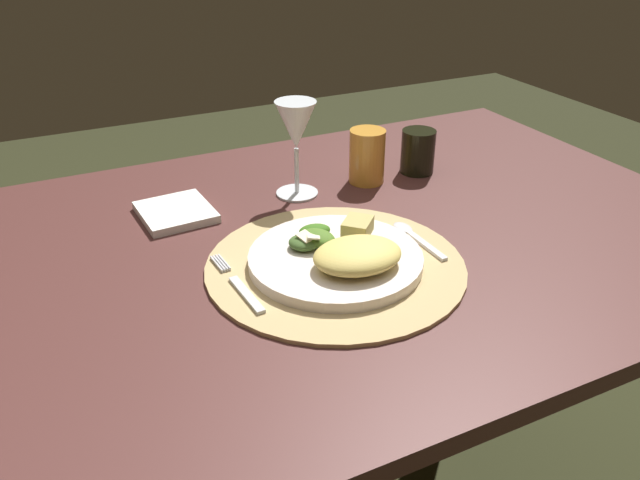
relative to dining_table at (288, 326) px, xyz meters
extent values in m
cube|color=#4C2824|center=(0.00, 0.00, 0.14)|extent=(1.43, 0.85, 0.03)
cylinder|color=#4C2C25|center=(0.63, 0.35, -0.24)|extent=(0.08, 0.08, 0.72)
cylinder|color=tan|center=(0.04, -0.09, 0.15)|extent=(0.37, 0.37, 0.01)
cylinder|color=silver|center=(0.04, -0.09, 0.16)|extent=(0.25, 0.25, 0.02)
ellipsoid|color=#E0C662|center=(0.05, -0.13, 0.19)|extent=(0.13, 0.10, 0.03)
ellipsoid|color=#2E6111|center=(0.03, -0.04, 0.18)|extent=(0.05, 0.05, 0.01)
ellipsoid|color=#4A7023|center=(0.03, -0.05, 0.18)|extent=(0.06, 0.07, 0.02)
ellipsoid|color=#386819|center=(0.03, -0.03, 0.18)|extent=(0.05, 0.04, 0.02)
ellipsoid|color=#405F28|center=(0.01, -0.05, 0.18)|extent=(0.06, 0.06, 0.02)
cube|color=beige|center=(0.02, -0.06, 0.19)|extent=(0.03, 0.03, 0.01)
cube|color=beige|center=(0.01, -0.05, 0.19)|extent=(0.02, 0.03, 0.01)
cube|color=tan|center=(0.10, -0.05, 0.18)|extent=(0.06, 0.06, 0.02)
cube|color=silver|center=(-0.10, -0.11, 0.16)|extent=(0.02, 0.09, 0.00)
cube|color=silver|center=(-0.12, -0.02, 0.16)|extent=(0.01, 0.05, 0.00)
cube|color=silver|center=(-0.11, -0.02, 0.16)|extent=(0.01, 0.05, 0.00)
cube|color=silver|center=(-0.11, -0.02, 0.16)|extent=(0.01, 0.05, 0.00)
cube|color=silver|center=(-0.10, -0.02, 0.16)|extent=(0.01, 0.05, 0.00)
cube|color=silver|center=(0.18, -0.10, 0.16)|extent=(0.01, 0.09, 0.00)
ellipsoid|color=silver|center=(0.18, -0.04, 0.16)|extent=(0.02, 0.04, 0.01)
cube|color=white|center=(-0.12, 0.17, 0.16)|extent=(0.12, 0.13, 0.01)
cylinder|color=silver|center=(0.09, 0.16, 0.15)|extent=(0.07, 0.07, 0.00)
cylinder|color=silver|center=(0.09, 0.16, 0.19)|extent=(0.01, 0.01, 0.08)
cone|color=silver|center=(0.09, 0.16, 0.28)|extent=(0.07, 0.07, 0.08)
cylinder|color=gold|center=(0.23, 0.16, 0.20)|extent=(0.06, 0.06, 0.10)
cylinder|color=black|center=(0.34, 0.16, 0.19)|extent=(0.06, 0.06, 0.08)
camera|label=1|loc=(-0.33, -0.78, 0.63)|focal=36.07mm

